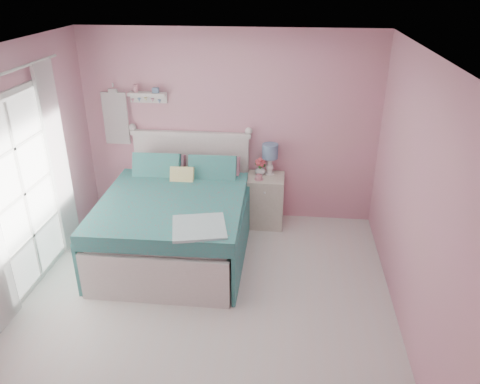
% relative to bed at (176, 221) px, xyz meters
% --- Properties ---
extents(floor, '(4.50, 4.50, 0.00)m').
position_rel_bed_xyz_m(floor, '(0.53, -1.18, -0.41)').
color(floor, silver).
rests_on(floor, ground).
extents(room_shell, '(4.50, 4.50, 4.50)m').
position_rel_bed_xyz_m(room_shell, '(0.53, -1.18, 1.17)').
color(room_shell, pink).
rests_on(room_shell, floor).
extents(bed, '(1.72, 2.16, 1.24)m').
position_rel_bed_xyz_m(bed, '(0.00, 0.00, 0.00)').
color(bed, silver).
rests_on(bed, floor).
extents(nightstand, '(0.49, 0.48, 0.71)m').
position_rel_bed_xyz_m(nightstand, '(1.06, 0.81, -0.06)').
color(nightstand, beige).
rests_on(nightstand, floor).
extents(table_lamp, '(0.21, 0.21, 0.43)m').
position_rel_bed_xyz_m(table_lamp, '(1.10, 0.92, 0.60)').
color(table_lamp, white).
rests_on(table_lamp, nightstand).
extents(vase, '(0.15, 0.15, 0.15)m').
position_rel_bed_xyz_m(vase, '(0.97, 0.86, 0.37)').
color(vase, silver).
rests_on(vase, nightstand).
extents(teacup, '(0.11, 0.11, 0.07)m').
position_rel_bed_xyz_m(teacup, '(0.97, 0.71, 0.33)').
color(teacup, pink).
rests_on(teacup, nightstand).
extents(roses, '(0.14, 0.11, 0.12)m').
position_rel_bed_xyz_m(roses, '(0.97, 0.86, 0.49)').
color(roses, '#DC4B57').
rests_on(roses, vase).
extents(wall_shelf, '(0.50, 0.15, 0.25)m').
position_rel_bed_xyz_m(wall_shelf, '(-0.55, 1.01, 1.32)').
color(wall_shelf, silver).
rests_on(wall_shelf, room_shell).
extents(hanging_dress, '(0.34, 0.03, 0.72)m').
position_rel_bed_xyz_m(hanging_dress, '(-1.02, 1.00, 0.99)').
color(hanging_dress, white).
rests_on(hanging_dress, room_shell).
extents(french_door, '(0.04, 1.32, 2.16)m').
position_rel_bed_xyz_m(french_door, '(-1.44, -0.78, 0.66)').
color(french_door, silver).
rests_on(french_door, floor).
extents(curtain_far, '(0.04, 0.40, 2.32)m').
position_rel_bed_xyz_m(curtain_far, '(-1.39, -0.03, 0.77)').
color(curtain_far, white).
rests_on(curtain_far, floor).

